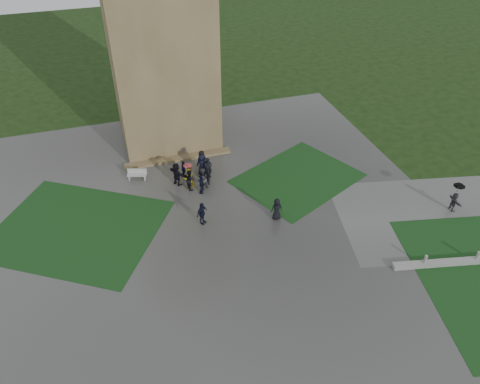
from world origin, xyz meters
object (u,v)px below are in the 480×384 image
object	(u,v)px
bench	(137,174)
pedestrian_path	(455,197)
pedestrian_near	(277,209)
pedestrian_mid	(202,213)
tower	(159,37)

from	to	relation	value
bench	pedestrian_path	distance (m)	23.89
pedestrian_near	pedestrian_mid	bearing A→B (deg)	-11.45
tower	pedestrian_near	distance (m)	17.06
tower	pedestrian_mid	size ratio (longest dim) A/B	10.32
pedestrian_near	pedestrian_path	world-z (taller)	pedestrian_path
pedestrian_mid	pedestrian_near	distance (m)	5.25
bench	pedestrian_path	world-z (taller)	pedestrian_path
tower	pedestrian_path	size ratio (longest dim) A/B	7.68
tower	pedestrian_mid	world-z (taller)	tower
pedestrian_path	tower	bearing A→B (deg)	135.89
bench	pedestrian_mid	bearing A→B (deg)	-44.01
pedestrian_near	pedestrian_path	distance (m)	12.88
pedestrian_mid	pedestrian_near	size ratio (longest dim) A/B	1.03
pedestrian_path	pedestrian_near	bearing A→B (deg)	166.76
bench	pedestrian_near	xyz separation A→B (m)	(8.76, -7.87, 0.39)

